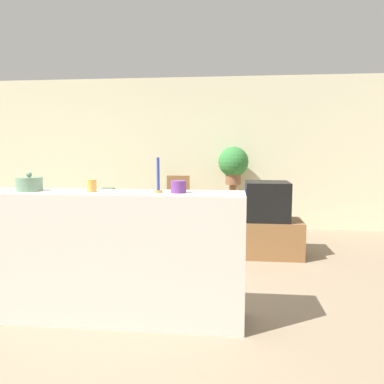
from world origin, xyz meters
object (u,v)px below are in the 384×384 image
Objects in this scene: wooden_chair at (177,202)px; potted_plant at (233,163)px; decorative_bowl at (29,184)px; television at (267,201)px; couch at (110,235)px.

wooden_chair is 1.51× the size of potted_plant.
wooden_chair is 4.55× the size of decorative_bowl.
television is 1.55m from potted_plant.
wooden_chair is at bearing 76.96° from decorative_bowl.
television is at bearing -42.42° from wooden_chair.
potted_plant is (1.64, 1.70, 0.90)m from couch.
television is 1.90m from wooden_chair.
television is 3.01m from decorative_bowl.
potted_plant is at bearing 63.61° from decorative_bowl.
potted_plant reaches higher than wooden_chair.
television reaches higher than wooden_chair.
television is at bearing 7.55° from couch.
decorative_bowl is at bearing -116.39° from potted_plant.
potted_plant is (0.95, 0.15, 0.67)m from wooden_chair.
decorative_bowl is (-1.72, -3.47, -0.04)m from potted_plant.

